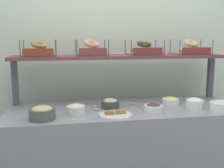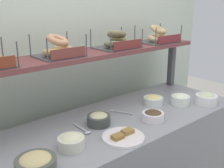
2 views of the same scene
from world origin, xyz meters
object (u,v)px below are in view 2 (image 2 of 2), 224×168
at_px(bowl_chocolate_spread, 153,116).
at_px(serving_spoon_by_edge, 84,130).
at_px(bowl_egg_salad, 153,100).
at_px(bagel_basket_plain, 158,37).
at_px(bowl_scallion_spread, 206,98).
at_px(bowl_hummus, 36,165).
at_px(serving_plate_white, 123,137).
at_px(serving_spoon_near_plate, 117,111).
at_px(bowl_tuna_salad, 99,119).
at_px(bowl_cream_cheese, 180,99).
at_px(bagel_basket_sesame, 58,49).
at_px(bagel_basket_poppy, 117,42).
at_px(bowl_potato_salad, 71,142).

relative_size(bowl_chocolate_spread, serving_spoon_by_edge, 0.84).
relative_size(bowl_egg_salad, serving_spoon_by_edge, 0.85).
relative_size(serving_spoon_by_edge, bagel_basket_plain, 0.53).
distance_m(bowl_chocolate_spread, bowl_egg_salad, 0.30).
bearing_deg(bowl_scallion_spread, bagel_basket_plain, 95.75).
relative_size(bowl_hummus, serving_plate_white, 0.77).
height_order(bowl_chocolate_spread, serving_spoon_near_plate, bowl_chocolate_spread).
height_order(serving_spoon_by_edge, bagel_basket_plain, bagel_basket_plain).
relative_size(bowl_tuna_salad, serving_spoon_by_edge, 0.87).
bearing_deg(bagel_basket_plain, bowl_hummus, -161.51).
relative_size(bowl_cream_cheese, bagel_basket_sesame, 0.49).
bearing_deg(bagel_basket_plain, bowl_egg_salad, -142.13).
height_order(bagel_basket_sesame, bagel_basket_poppy, bagel_basket_sesame).
xyz_separation_m(bowl_potato_salad, bowl_tuna_salad, (0.29, 0.14, -0.00)).
bearing_deg(bowl_tuna_salad, bowl_chocolate_spread, -30.04).
xyz_separation_m(bowl_scallion_spread, serving_plate_white, (-0.87, 0.01, -0.03)).
bearing_deg(bagel_basket_poppy, bagel_basket_sesame, 179.32).
bearing_deg(serving_plate_white, bowl_egg_salad, 24.84).
distance_m(bowl_chocolate_spread, serving_spoon_by_edge, 0.48).
bearing_deg(bagel_basket_plain, serving_plate_white, -150.43).
bearing_deg(bagel_basket_sesame, serving_spoon_near_plate, -24.82).
xyz_separation_m(bowl_hummus, bagel_basket_poppy, (0.90, 0.46, 0.43)).
distance_m(bowl_egg_salad, serving_plate_white, 0.60).
relative_size(bowl_cream_cheese, bowl_chocolate_spread, 0.96).
relative_size(bowl_scallion_spread, serving_spoon_near_plate, 1.02).
bearing_deg(bagel_basket_poppy, bowl_cream_cheese, -46.14).
distance_m(bowl_potato_salad, bagel_basket_sesame, 0.60).
distance_m(serving_spoon_by_edge, bagel_basket_plain, 1.08).
distance_m(bowl_cream_cheese, bowl_chocolate_spread, 0.39).
height_order(serving_spoon_by_edge, bagel_basket_sesame, bagel_basket_sesame).
relative_size(bagel_basket_poppy, bagel_basket_plain, 0.95).
xyz_separation_m(bowl_cream_cheese, bowl_chocolate_spread, (-0.38, -0.06, -0.01)).
bearing_deg(serving_spoon_near_plate, serving_spoon_by_edge, -165.43).
distance_m(bagel_basket_sesame, bagel_basket_plain, 0.95).
xyz_separation_m(bowl_egg_salad, bagel_basket_sesame, (-0.67, 0.22, 0.44)).
bearing_deg(bowl_egg_salad, bagel_basket_plain, 37.87).
bearing_deg(bowl_hummus, serving_plate_white, -1.12).
bearing_deg(serving_spoon_by_edge, bagel_basket_plain, 14.37).
height_order(bowl_scallion_spread, serving_plate_white, bowl_scallion_spread).
xyz_separation_m(bowl_cream_cheese, serving_plate_white, (-0.70, -0.12, -0.03)).
distance_m(bowl_tuna_salad, bagel_basket_poppy, 0.61).
distance_m(serving_plate_white, bagel_basket_sesame, 0.68).
distance_m(bowl_scallion_spread, serving_plate_white, 0.87).
xyz_separation_m(bowl_potato_salad, serving_plate_white, (0.29, -0.10, -0.03)).
relative_size(bowl_potato_salad, bowl_egg_salad, 0.98).
distance_m(bowl_egg_salad, serving_spoon_by_edge, 0.67).
distance_m(serving_plate_white, bagel_basket_poppy, 0.76).
height_order(serving_plate_white, bagel_basket_sesame, bagel_basket_sesame).
bearing_deg(bowl_cream_cheese, bagel_basket_plain, 71.77).
bearing_deg(bowl_chocolate_spread, bowl_potato_salad, 175.72).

